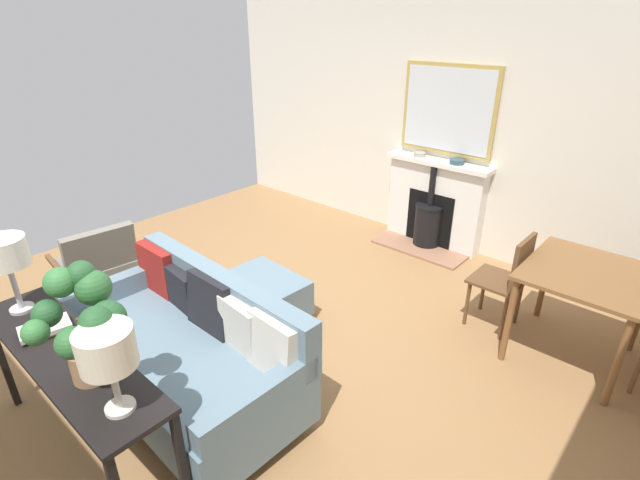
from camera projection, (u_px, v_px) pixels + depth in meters
name	position (u px, v px, depth m)	size (l,w,h in m)	color
ground_plane	(248.00, 334.00, 4.00)	(5.57, 5.86, 0.01)	olive
wall_left	(429.00, 121.00, 5.30)	(0.12, 5.86, 2.75)	silver
fireplace	(433.00, 209.00, 5.41)	(0.57, 1.21, 1.01)	#93664C
mirror_over_mantel	(448.00, 110.00, 5.01)	(0.04, 1.07, 0.94)	tan
mantel_bowl_near	(420.00, 154.00, 5.30)	(0.13, 0.13, 0.05)	#9E9384
mantel_bowl_far	(457.00, 161.00, 5.03)	(0.16, 0.16, 0.05)	#334C56
sofa	(189.00, 348.00, 3.25)	(0.95, 1.87, 0.85)	#B2B2B7
ottoman	(262.00, 296.00, 4.09)	(0.64, 0.74, 0.40)	#B2B2B7
armchair_accent	(97.00, 260.00, 4.25)	(0.74, 0.66, 0.80)	brown
console_table	(69.00, 365.00, 2.62)	(0.38, 1.66, 0.78)	black
table_lamp_near_end	(5.00, 255.00, 2.78)	(0.26, 0.26, 0.49)	#B2B2B7
table_lamp_far_end	(107.00, 351.00, 2.06)	(0.25, 0.25, 0.45)	beige
potted_plant	(83.00, 318.00, 2.24)	(0.44, 0.45, 0.60)	#99704C
book_stack	(45.00, 329.00, 2.73)	(0.30, 0.22, 0.05)	olive
dining_table	(585.00, 284.00, 3.48)	(0.90, 0.83, 0.76)	brown
dining_chair_near_fireplace	(509.00, 276.00, 3.87)	(0.40, 0.40, 0.87)	brown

